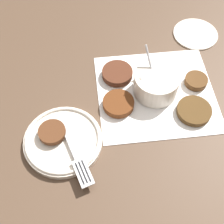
{
  "coord_description": "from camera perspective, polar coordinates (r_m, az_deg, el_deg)",
  "views": [
    {
      "loc": [
        0.21,
        0.47,
        0.63
      ],
      "look_at": [
        0.15,
        0.08,
        0.02
      ],
      "focal_mm": 50.0,
      "sensor_mm": 36.0,
      "label": 1
    }
  ],
  "objects": [
    {
      "name": "fork",
      "position": [
        0.68,
        -6.36,
        -8.54
      ],
      "size": [
        0.06,
        0.17,
        0.0
      ],
      "color": "silver",
      "rests_on": "serving_plate"
    },
    {
      "name": "fritter_2",
      "position": [
        0.75,
        1.18,
        1.55
      ],
      "size": [
        0.08,
        0.08,
        0.02
      ],
      "color": "#582D14",
      "rests_on": "napkin"
    },
    {
      "name": "fritter_3",
      "position": [
        0.81,
        0.97,
        7.06
      ],
      "size": [
        0.08,
        0.08,
        0.02
      ],
      "color": "#4C2718",
      "rests_on": "napkin"
    },
    {
      "name": "fritter_0",
      "position": [
        0.77,
        14.77,
        0.21
      ],
      "size": [
        0.08,
        0.08,
        0.01
      ],
      "color": "#4C341A",
      "rests_on": "napkin"
    },
    {
      "name": "extra_saucer",
      "position": [
        0.96,
        15.04,
        13.72
      ],
      "size": [
        0.13,
        0.13,
        0.01
      ],
      "color": "silver",
      "rests_on": "ground_plane"
    },
    {
      "name": "sauce_bowl",
      "position": [
        0.77,
        7.98,
        5.07
      ],
      "size": [
        0.12,
        0.12,
        0.11
      ],
      "color": "silver",
      "rests_on": "napkin"
    },
    {
      "name": "ground_plane",
      "position": [
        0.82,
        9.35,
        5.12
      ],
      "size": [
        4.0,
        4.0,
        0.0
      ],
      "primitive_type": "plane",
      "color": "#4C3828"
    },
    {
      "name": "fritter_1",
      "position": [
        0.82,
        15.11,
        5.54
      ],
      "size": [
        0.06,
        0.06,
        0.02
      ],
      "color": "#51341B",
      "rests_on": "napkin"
    },
    {
      "name": "fritter_on_plate",
      "position": [
        0.71,
        -10.91,
        -3.62
      ],
      "size": [
        0.06,
        0.06,
        0.01
      ],
      "color": "#512D19",
      "rests_on": "serving_plate"
    },
    {
      "name": "serving_plate",
      "position": [
        0.71,
        -8.95,
        -5.15
      ],
      "size": [
        0.18,
        0.18,
        0.02
      ],
      "color": "silver",
      "rests_on": "ground_plane"
    },
    {
      "name": "napkin",
      "position": [
        0.79,
        8.02,
        3.53
      ],
      "size": [
        0.3,
        0.28,
        0.0
      ],
      "color": "white",
      "rests_on": "ground_plane"
    }
  ]
}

